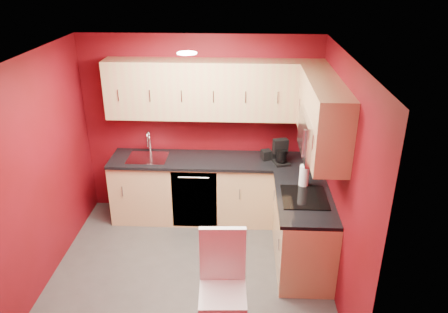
# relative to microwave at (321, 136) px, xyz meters

# --- Properties ---
(floor) EXTENTS (3.20, 3.20, 0.00)m
(floor) POSITION_rel_microwave_xyz_m (-1.39, -0.20, -1.66)
(floor) COLOR #474442
(floor) RESTS_ON ground
(ceiling) EXTENTS (3.20, 3.20, 0.00)m
(ceiling) POSITION_rel_microwave_xyz_m (-1.39, -0.20, 0.84)
(ceiling) COLOR white
(ceiling) RESTS_ON wall_back
(wall_back) EXTENTS (3.20, 0.00, 3.20)m
(wall_back) POSITION_rel_microwave_xyz_m (-1.39, 1.30, -0.41)
(wall_back) COLOR maroon
(wall_back) RESTS_ON floor
(wall_front) EXTENTS (3.20, 0.00, 3.20)m
(wall_front) POSITION_rel_microwave_xyz_m (-1.39, -1.70, -0.41)
(wall_front) COLOR maroon
(wall_front) RESTS_ON floor
(wall_left) EXTENTS (0.00, 3.00, 3.00)m
(wall_left) POSITION_rel_microwave_xyz_m (-2.99, -0.20, -0.41)
(wall_left) COLOR maroon
(wall_left) RESTS_ON floor
(wall_right) EXTENTS (0.00, 3.00, 3.00)m
(wall_right) POSITION_rel_microwave_xyz_m (0.21, -0.20, -0.41)
(wall_right) COLOR maroon
(wall_right) RESTS_ON floor
(base_cabinets_back) EXTENTS (2.80, 0.60, 0.87)m
(base_cabinets_back) POSITION_rel_microwave_xyz_m (-1.19, 1.00, -1.22)
(base_cabinets_back) COLOR tan
(base_cabinets_back) RESTS_ON floor
(base_cabinets_right) EXTENTS (0.60, 1.30, 0.87)m
(base_cabinets_right) POSITION_rel_microwave_xyz_m (-0.09, 0.05, -1.22)
(base_cabinets_right) COLOR tan
(base_cabinets_right) RESTS_ON floor
(countertop_back) EXTENTS (2.80, 0.63, 0.04)m
(countertop_back) POSITION_rel_microwave_xyz_m (-1.19, 0.99, -0.77)
(countertop_back) COLOR black
(countertop_back) RESTS_ON base_cabinets_back
(countertop_right) EXTENTS (0.63, 1.27, 0.04)m
(countertop_right) POSITION_rel_microwave_xyz_m (-0.11, 0.04, -0.77)
(countertop_right) COLOR black
(countertop_right) RESTS_ON base_cabinets_right
(upper_cabinets_back) EXTENTS (2.80, 0.35, 0.75)m
(upper_cabinets_back) POSITION_rel_microwave_xyz_m (-1.19, 1.13, 0.17)
(upper_cabinets_back) COLOR tan
(upper_cabinets_back) RESTS_ON wall_back
(upper_cabinets_right) EXTENTS (0.35, 1.55, 0.75)m
(upper_cabinets_right) POSITION_rel_microwave_xyz_m (0.03, 0.24, 0.23)
(upper_cabinets_right) COLOR tan
(upper_cabinets_right) RESTS_ON wall_right
(microwave) EXTENTS (0.42, 0.76, 0.42)m
(microwave) POSITION_rel_microwave_xyz_m (0.00, 0.00, 0.00)
(microwave) COLOR silver
(microwave) RESTS_ON upper_cabinets_right
(cooktop) EXTENTS (0.50, 0.55, 0.01)m
(cooktop) POSITION_rel_microwave_xyz_m (-0.11, 0.00, -0.74)
(cooktop) COLOR black
(cooktop) RESTS_ON countertop_right
(sink) EXTENTS (0.52, 0.42, 0.35)m
(sink) POSITION_rel_microwave_xyz_m (-2.09, 1.00, -0.72)
(sink) COLOR silver
(sink) RESTS_ON countertop_back
(dishwasher_front) EXTENTS (0.60, 0.02, 0.82)m
(dishwasher_front) POSITION_rel_microwave_xyz_m (-1.44, 0.71, -1.22)
(dishwasher_front) COLOR black
(dishwasher_front) RESTS_ON base_cabinets_back
(downlight) EXTENTS (0.20, 0.20, 0.01)m
(downlight) POSITION_rel_microwave_xyz_m (-1.39, 0.10, 0.82)
(downlight) COLOR white
(downlight) RESTS_ON ceiling
(coffee_maker) EXTENTS (0.25, 0.29, 0.31)m
(coffee_maker) POSITION_rel_microwave_xyz_m (-0.31, 0.90, -0.59)
(coffee_maker) COLOR black
(coffee_maker) RESTS_ON countertop_back
(napkin_holder) EXTENTS (0.16, 0.16, 0.13)m
(napkin_holder) POSITION_rel_microwave_xyz_m (-0.50, 1.02, -0.69)
(napkin_holder) COLOR black
(napkin_holder) RESTS_ON countertop_back
(paper_towel) EXTENTS (0.20, 0.20, 0.26)m
(paper_towel) POSITION_rel_microwave_xyz_m (-0.09, 0.28, -0.62)
(paper_towel) COLOR white
(paper_towel) RESTS_ON countertop_right
(dining_chair) EXTENTS (0.46, 0.48, 1.09)m
(dining_chair) POSITION_rel_microwave_xyz_m (-0.97, -1.12, -1.12)
(dining_chair) COLOR white
(dining_chair) RESTS_ON floor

